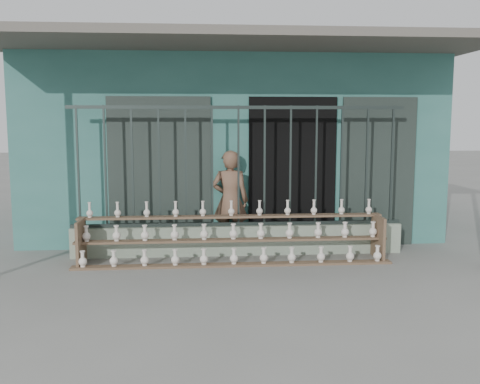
{
  "coord_description": "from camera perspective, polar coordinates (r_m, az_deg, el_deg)",
  "views": [
    {
      "loc": [
        -0.59,
        -6.64,
        2.0
      ],
      "look_at": [
        0.0,
        1.0,
        1.0
      ],
      "focal_mm": 40.0,
      "sensor_mm": 36.0,
      "label": 1
    }
  ],
  "objects": [
    {
      "name": "elderly_woman",
      "position": [
        8.35,
        -1.05,
        -0.91
      ],
      "size": [
        0.62,
        0.46,
        1.57
      ],
      "primitive_type": "imported",
      "rotation": [
        0.0,
        0.0,
        2.99
      ],
      "color": "brown",
      "rests_on": "ground"
    },
    {
      "name": "shelf_rack",
      "position": [
        7.72,
        -0.78,
        -4.85
      ],
      "size": [
        4.5,
        0.68,
        0.85
      ],
      "color": "brown",
      "rests_on": "ground"
    },
    {
      "name": "workshop_building",
      "position": [
        10.89,
        -1.3,
        5.44
      ],
      "size": [
        7.4,
        6.6,
        3.21
      ],
      "color": "#336D65",
      "rests_on": "ground"
    },
    {
      "name": "parapet_wall",
      "position": [
        8.16,
        -0.16,
        -5.13
      ],
      "size": [
        5.0,
        0.2,
        0.45
      ],
      "primitive_type": "cube",
      "color": "gray",
      "rests_on": "ground"
    },
    {
      "name": "security_fence",
      "position": [
        7.99,
        -0.17,
        2.76
      ],
      "size": [
        5.0,
        0.04,
        1.8
      ],
      "color": "#283330",
      "rests_on": "parapet_wall"
    },
    {
      "name": "ground",
      "position": [
        6.96,
        0.65,
        -9.27
      ],
      "size": [
        60.0,
        60.0,
        0.0
      ],
      "primitive_type": "plane",
      "color": "slate"
    }
  ]
}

